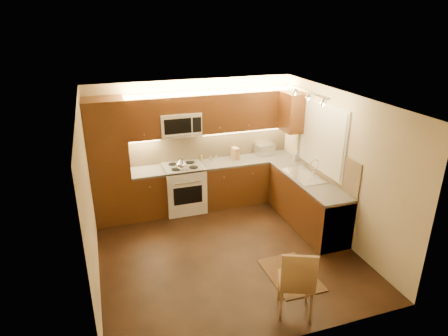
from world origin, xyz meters
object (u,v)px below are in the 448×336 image
object	(u,v)px
sink	(305,172)
dining_chair	(296,280)
kettle	(181,164)
soap_bottle	(296,155)
stove	(184,188)
toaster_oven	(264,149)
microwave	(180,124)
knife_block	(235,153)

from	to	relation	value
sink	dining_chair	distance (m)	2.54
kettle	soap_bottle	world-z (taller)	kettle
stove	toaster_oven	size ratio (longest dim) A/B	2.47
toaster_oven	soap_bottle	world-z (taller)	toaster_oven
toaster_oven	stove	bearing A→B (deg)	172.70
stove	soap_bottle	bearing A→B (deg)	-8.51
stove	soap_bottle	world-z (taller)	soap_bottle
microwave	soap_bottle	world-z (taller)	microwave
stove	microwave	distance (m)	1.27
sink	soap_bottle	xyz separation A→B (m)	(0.24, 0.79, 0.02)
stove	dining_chair	bearing A→B (deg)	-77.72
kettle	toaster_oven	world-z (taller)	kettle
sink	kettle	world-z (taller)	kettle
knife_block	kettle	bearing A→B (deg)	179.66
kettle	toaster_oven	bearing A→B (deg)	-13.00
microwave	kettle	bearing A→B (deg)	-104.37
soap_bottle	dining_chair	size ratio (longest dim) A/B	0.20
stove	kettle	world-z (taller)	kettle
toaster_oven	dining_chair	world-z (taller)	toaster_oven
sink	knife_block	world-z (taller)	knife_block
kettle	stove	bearing A→B (deg)	41.19
microwave	dining_chair	bearing A→B (deg)	-78.20
kettle	soap_bottle	distance (m)	2.32
kettle	knife_block	world-z (taller)	kettle
toaster_oven	knife_block	distance (m)	0.68
sink	dining_chair	size ratio (longest dim) A/B	0.87
kettle	soap_bottle	bearing A→B (deg)	-27.87
kettle	dining_chair	size ratio (longest dim) A/B	0.23
knife_block	soap_bottle	distance (m)	1.22
stove	dining_chair	world-z (taller)	dining_chair
stove	soap_bottle	size ratio (longest dim) A/B	4.73
kettle	sink	bearing A→B (deg)	-48.48
knife_block	dining_chair	xyz separation A→B (m)	(-0.39, -3.35, -0.53)
toaster_oven	sink	bearing A→B (deg)	-93.23
microwave	toaster_oven	size ratio (longest dim) A/B	2.04
microwave	kettle	xyz separation A→B (m)	(-0.08, -0.30, -0.69)
sink	stove	bearing A→B (deg)	150.64
knife_block	soap_bottle	world-z (taller)	knife_block
sink	knife_block	bearing A→B (deg)	126.43
microwave	knife_block	world-z (taller)	microwave
microwave	soap_bottle	xyz separation A→B (m)	(2.24, -0.47, -0.72)
sink	microwave	bearing A→B (deg)	147.79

